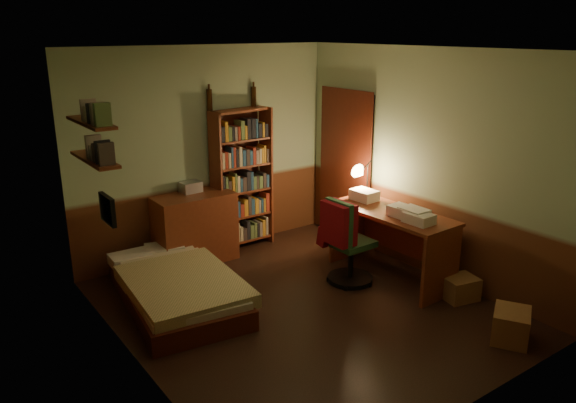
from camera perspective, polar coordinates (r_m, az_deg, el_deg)
floor at (r=5.94m, az=1.44°, el=-10.87°), size 3.50×4.00×0.02m
ceiling at (r=5.24m, az=1.66°, el=15.28°), size 3.50×4.00×0.02m
wall_back at (r=7.10m, az=-8.36°, el=4.96°), size 3.50×0.02×2.60m
wall_left at (r=4.65m, az=-16.03°, el=-2.15°), size 0.02×4.00×2.60m
wall_right at (r=6.63m, az=13.77°, el=3.77°), size 0.02×4.00×2.60m
wall_front at (r=4.12m, az=18.77°, el=-4.91°), size 3.50×0.02×2.60m
doorway at (r=7.55m, az=5.95°, el=3.46°), size 0.06×0.90×2.00m
door_trim at (r=7.53m, az=5.75°, el=3.42°), size 0.02×0.98×2.08m
bed at (r=6.06m, az=-11.36°, el=-7.56°), size 1.26×2.01×0.56m
dresser at (r=6.99m, az=-9.45°, el=-2.71°), size 0.97×0.49×0.86m
mini_stereo at (r=6.96m, az=-9.87°, el=1.47°), size 0.25×0.20×0.13m
bookshelf at (r=7.26m, az=-4.68°, el=2.20°), size 0.81×0.35×1.82m
bottle_left at (r=6.97m, az=-7.99°, el=10.19°), size 0.07×0.07×0.26m
bottle_right at (r=7.29m, az=-3.51°, el=10.59°), size 0.07×0.07×0.25m
desk at (r=6.58m, az=10.39°, el=-4.32°), size 0.67×1.52×0.80m
paper_stack at (r=6.80m, az=7.75°, el=0.66°), size 0.24×0.32×0.12m
desk_lamp at (r=7.08m, az=8.12°, el=3.61°), size 0.25×0.25×0.67m
office_chair at (r=6.34m, az=6.48°, el=-3.35°), size 0.58×0.51×1.14m
red_jacket at (r=5.97m, az=5.05°, el=3.44°), size 0.34×0.44×0.46m
wall_shelf_lower at (r=5.61m, az=-19.05°, el=4.06°), size 0.20×0.90×0.03m
wall_shelf_upper at (r=5.55m, az=-19.41°, el=7.58°), size 0.20×0.90×0.03m
framed_picture at (r=5.22m, az=-17.87°, el=-0.78°), size 0.04×0.32×0.26m
cardboard_box_a at (r=5.71m, az=21.71°, el=-11.63°), size 0.50×0.47×0.30m
cardboard_box_b at (r=6.35m, az=17.06°, el=-8.41°), size 0.40×0.36×0.25m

